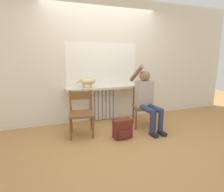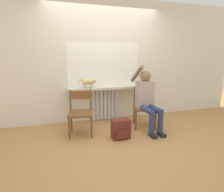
# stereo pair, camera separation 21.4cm
# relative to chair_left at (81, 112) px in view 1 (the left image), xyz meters

# --- Properties ---
(ground_plane) EXTENTS (12.00, 12.00, 0.00)m
(ground_plane) POSITION_rel_chair_left_xyz_m (0.65, -0.48, -0.43)
(ground_plane) COLOR #B27F47
(wall_with_window) EXTENTS (7.00, 0.06, 2.70)m
(wall_with_window) POSITION_rel_chair_left_xyz_m (0.65, 0.75, 0.92)
(wall_with_window) COLOR silver
(wall_with_window) RESTS_ON ground_plane
(radiator) EXTENTS (0.64, 0.08, 0.74)m
(radiator) POSITION_rel_chair_left_xyz_m (0.65, 0.67, -0.06)
(radiator) COLOR silver
(radiator) RESTS_ON ground_plane
(windowsill) EXTENTS (1.70, 0.29, 0.05)m
(windowsill) POSITION_rel_chair_left_xyz_m (0.65, 0.57, 0.33)
(windowsill) COLOR beige
(windowsill) RESTS_ON radiator
(window_glass) EXTENTS (1.63, 0.01, 0.94)m
(window_glass) POSITION_rel_chair_left_xyz_m (0.65, 0.71, 0.83)
(window_glass) COLOR white
(window_glass) RESTS_ON windowsill
(chair_left) EXTENTS (0.51, 0.51, 0.82)m
(chair_left) POSITION_rel_chair_left_xyz_m (0.00, 0.00, 0.00)
(chair_left) COLOR brown
(chair_left) RESTS_ON ground_plane
(chair_right) EXTENTS (0.56, 0.56, 0.82)m
(chair_right) POSITION_rel_chair_left_xyz_m (1.32, -0.00, 0.00)
(chair_right) COLOR brown
(chair_right) RESTS_ON ground_plane
(person) EXTENTS (0.36, 1.04, 1.29)m
(person) POSITION_rel_chair_left_xyz_m (1.31, -0.13, 0.22)
(person) COLOR navy
(person) RESTS_ON ground_plane
(cat) EXTENTS (0.41, 0.11, 0.21)m
(cat) POSITION_rel_chair_left_xyz_m (0.27, 0.53, 0.49)
(cat) COLOR #DBB77A
(cat) RESTS_ON windowsill
(backpack) EXTENTS (0.33, 0.20, 0.35)m
(backpack) POSITION_rel_chair_left_xyz_m (0.65, -0.43, -0.26)
(backpack) COLOR maroon
(backpack) RESTS_ON ground_plane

